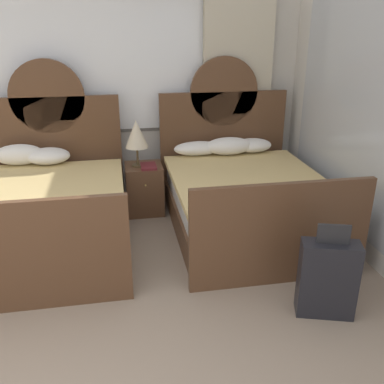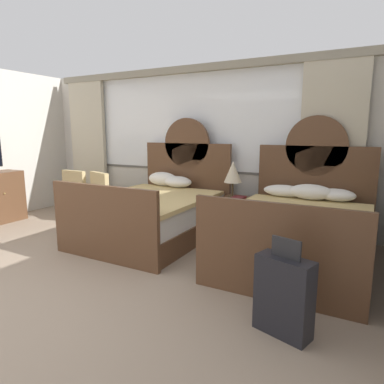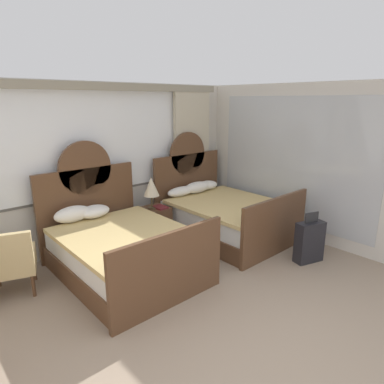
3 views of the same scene
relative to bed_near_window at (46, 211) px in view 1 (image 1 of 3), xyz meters
The scene contains 7 objects.
wall_back_window 1.59m from the bed_near_window, 91.62° to the left, with size 6.29×0.22×2.70m.
bed_near_window is the anchor object (origin of this frame).
bed_near_mirror 2.12m from the bed_near_window, ahead, with size 1.63×2.16×1.82m.
nightstand_between_beds 1.25m from the bed_near_window, 31.91° to the left, with size 0.44×0.47×0.60m.
table_lamp_on_nightstand 1.33m from the bed_near_window, 33.20° to the left, with size 0.27×0.27×0.56m.
book_on_nightstand 1.27m from the bed_near_window, 27.20° to the left, with size 0.18×0.26×0.03m.
suitcase_on_floor 2.82m from the bed_near_window, 34.43° to the right, with size 0.48×0.31×0.80m.
Camera 1 is at (0.80, -1.57, 2.20)m, focal length 39.70 mm.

